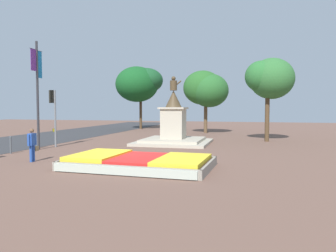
# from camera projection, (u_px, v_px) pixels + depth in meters

# --- Properties ---
(ground_plane) EXTENTS (86.69, 86.69, 0.00)m
(ground_plane) POSITION_uv_depth(u_px,v_px,m) (126.00, 162.00, 14.80)
(ground_plane) COLOR brown
(flower_planter) EXTENTS (6.05, 3.69, 0.53)m
(flower_planter) POSITION_uv_depth(u_px,v_px,m) (138.00, 162.00, 13.43)
(flower_planter) COLOR #38281C
(flower_planter) RESTS_ON ground_plane
(statue_monument) EXTENTS (4.90, 4.90, 4.60)m
(statue_monument) POSITION_uv_depth(u_px,v_px,m) (173.00, 129.00, 22.42)
(statue_monument) COLOR #B1A793
(statue_monument) RESTS_ON ground_plane
(traffic_light_mid_block) EXTENTS (0.42, 0.31, 3.56)m
(traffic_light_mid_block) POSITION_uv_depth(u_px,v_px,m) (53.00, 108.00, 20.49)
(traffic_light_mid_block) COLOR slate
(traffic_light_mid_block) RESTS_ON ground_plane
(banner_pole) EXTENTS (0.14, 1.18, 6.31)m
(banner_pole) POSITION_uv_depth(u_px,v_px,m) (37.00, 90.00, 19.05)
(banner_pole) COLOR #2D2D33
(banner_pole) RESTS_ON ground_plane
(pedestrian_with_handbag) EXTENTS (0.24, 0.73, 1.53)m
(pedestrian_with_handbag) POSITION_uv_depth(u_px,v_px,m) (32.00, 143.00, 14.92)
(pedestrian_with_handbag) COLOR #264CA5
(pedestrian_with_handbag) RESTS_ON ground_plane
(kerb_bollard_mid_b) EXTENTS (0.11, 0.11, 0.93)m
(kerb_bollard_mid_b) POSITION_uv_depth(u_px,v_px,m) (11.00, 145.00, 17.55)
(kerb_bollard_mid_b) COLOR #4C5156
(kerb_bollard_mid_b) RESTS_ON ground_plane
(kerb_bollard_north) EXTENTS (0.15, 0.15, 0.91)m
(kerb_bollard_north) POSITION_uv_depth(u_px,v_px,m) (37.00, 140.00, 19.83)
(kerb_bollard_north) COLOR #4C5156
(kerb_bollard_north) RESTS_ON ground_plane
(park_tree_far_left) EXTENTS (5.25, 5.24, 7.06)m
(park_tree_far_left) POSITION_uv_depth(u_px,v_px,m) (140.00, 83.00, 36.85)
(park_tree_far_left) COLOR #4C3823
(park_tree_far_left) RESTS_ON ground_plane
(park_tree_behind_statue) EXTENTS (4.29, 3.84, 5.97)m
(park_tree_behind_statue) POSITION_uv_depth(u_px,v_px,m) (207.00, 89.00, 30.96)
(park_tree_behind_statue) COLOR brown
(park_tree_behind_statue) RESTS_ON ground_plane
(park_tree_far_right) EXTENTS (3.51, 3.45, 6.05)m
(park_tree_far_right) POSITION_uv_depth(u_px,v_px,m) (269.00, 78.00, 23.69)
(park_tree_far_right) COLOR #4C3823
(park_tree_far_right) RESTS_ON ground_plane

